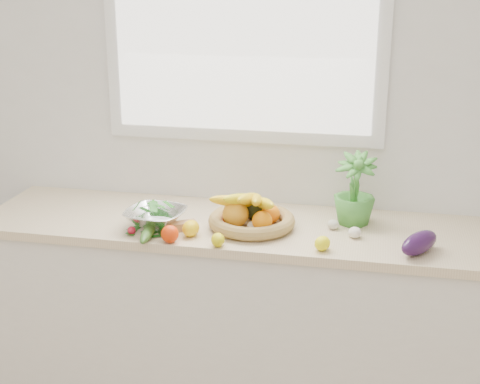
% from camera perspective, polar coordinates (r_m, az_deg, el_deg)
% --- Properties ---
extents(back_wall, '(4.50, 0.02, 2.70)m').
position_cam_1_polar(back_wall, '(3.13, 0.31, 7.09)').
color(back_wall, white).
rests_on(back_wall, ground).
extents(counter_cabinet, '(2.20, 0.58, 0.86)m').
position_cam_1_polar(counter_cabinet, '(3.17, -0.82, -10.52)').
color(counter_cabinet, silver).
rests_on(counter_cabinet, ground).
extents(countertop, '(2.24, 0.62, 0.04)m').
position_cam_1_polar(countertop, '(2.98, -0.86, -2.92)').
color(countertop, beige).
rests_on(countertop, counter_cabinet).
extents(window_frame, '(1.30, 0.03, 1.10)m').
position_cam_1_polar(window_frame, '(3.06, 0.27, 14.40)').
color(window_frame, white).
rests_on(window_frame, back_wall).
extents(window_pane, '(1.18, 0.01, 0.98)m').
position_cam_1_polar(window_pane, '(3.04, 0.19, 14.37)').
color(window_pane, white).
rests_on(window_pane, window_frame).
extents(orange_loose, '(0.09, 0.09, 0.07)m').
position_cam_1_polar(orange_loose, '(2.76, -6.01, -3.58)').
color(orange_loose, red).
rests_on(orange_loose, countertop).
extents(lemon_a, '(0.08, 0.10, 0.07)m').
position_cam_1_polar(lemon_a, '(2.81, -4.22, -3.11)').
color(lemon_a, yellow).
rests_on(lemon_a, countertop).
extents(lemon_b, '(0.08, 0.09, 0.06)m').
position_cam_1_polar(lemon_b, '(2.69, 7.04, -4.37)').
color(lemon_b, '#FFF40D').
rests_on(lemon_b, countertop).
extents(lemon_c, '(0.07, 0.08, 0.06)m').
position_cam_1_polar(lemon_c, '(2.71, -1.91, -4.10)').
color(lemon_c, '#D7C90B').
rests_on(lemon_c, countertop).
extents(apple, '(0.09, 0.09, 0.07)m').
position_cam_1_polar(apple, '(2.91, -0.75, -2.29)').
color(apple, red).
rests_on(apple, countertop).
extents(ginger, '(0.12, 0.10, 0.04)m').
position_cam_1_polar(ginger, '(2.89, -4.90, -2.90)').
color(ginger, tan).
rests_on(ginger, countertop).
extents(garlic_a, '(0.06, 0.06, 0.04)m').
position_cam_1_polar(garlic_a, '(2.86, 1.12, -2.95)').
color(garlic_a, silver).
rests_on(garlic_a, countertop).
extents(garlic_b, '(0.05, 0.05, 0.04)m').
position_cam_1_polar(garlic_b, '(2.91, 7.96, -2.75)').
color(garlic_b, beige).
rests_on(garlic_b, countertop).
extents(garlic_c, '(0.06, 0.06, 0.05)m').
position_cam_1_polar(garlic_c, '(2.83, 9.77, -3.42)').
color(garlic_c, silver).
rests_on(garlic_c, countertop).
extents(eggplant, '(0.19, 0.23, 0.09)m').
position_cam_1_polar(eggplant, '(2.73, 15.06, -4.21)').
color(eggplant, '#2D103C').
rests_on(eggplant, countertop).
extents(cucumber, '(0.08, 0.26, 0.05)m').
position_cam_1_polar(cucumber, '(2.83, -7.82, -3.36)').
color(cucumber, '#2A4F17').
rests_on(cucumber, countertop).
extents(radish, '(0.04, 0.04, 0.04)m').
position_cam_1_polar(radish, '(2.87, -9.24, -3.25)').
color(radish, red).
rests_on(radish, countertop).
extents(potted_herb, '(0.20, 0.20, 0.33)m').
position_cam_1_polar(potted_herb, '(2.95, 9.75, 0.19)').
color(potted_herb, '#439235').
rests_on(potted_herb, countertop).
extents(fruit_basket, '(0.44, 0.44, 0.19)m').
position_cam_1_polar(fruit_basket, '(2.89, 0.94, -2.05)').
color(fruit_basket, '#AB794C').
rests_on(fruit_basket, countertop).
extents(colander_with_spinach, '(0.29, 0.29, 0.13)m').
position_cam_1_polar(colander_with_spinach, '(2.91, -7.22, -1.83)').
color(colander_with_spinach, white).
rests_on(colander_with_spinach, countertop).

